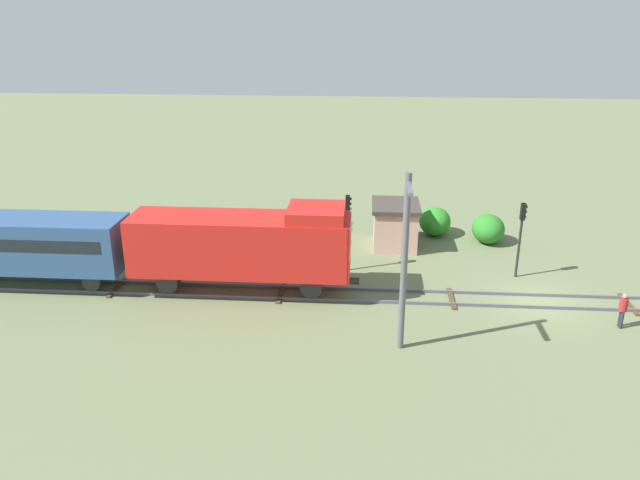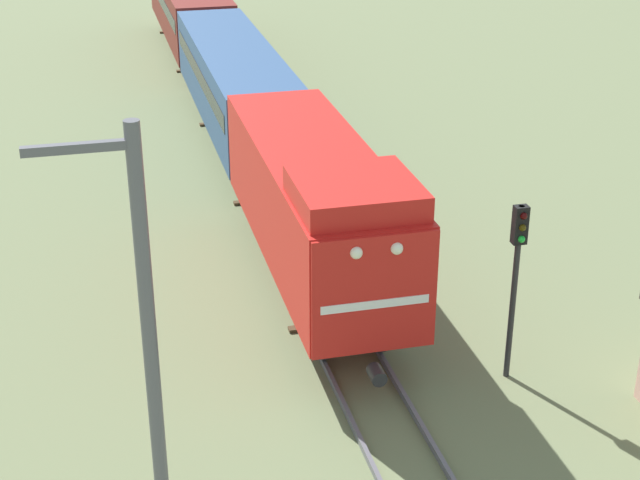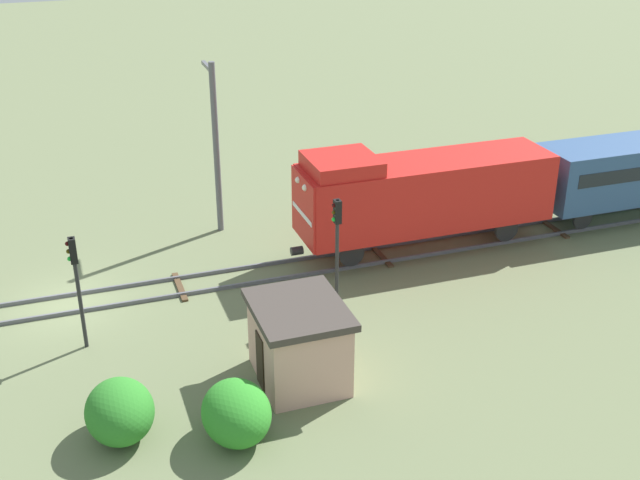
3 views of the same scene
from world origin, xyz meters
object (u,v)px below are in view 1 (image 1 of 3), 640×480
(catenary_mast, at_px, (405,260))
(relay_hut, at_px, (395,225))
(traffic_signal_near, at_px, (521,226))
(worker_near_track, at_px, (623,308))
(traffic_signal_mid, at_px, (348,219))
(locomotive, at_px, (244,243))

(catenary_mast, height_order, relay_hut, catenary_mast)
(traffic_signal_near, bearing_deg, worker_near_track, -147.75)
(traffic_signal_near, bearing_deg, traffic_signal_mid, 88.77)
(locomotive, distance_m, relay_hut, 11.01)
(traffic_signal_near, relative_size, traffic_signal_mid, 0.96)
(traffic_signal_near, xyz_separation_m, traffic_signal_mid, (0.20, 9.34, 0.11))
(traffic_signal_mid, bearing_deg, locomotive, 123.60)
(locomotive, distance_m, catenary_mast, 9.35)
(relay_hut, bearing_deg, traffic_signal_near, -123.42)
(traffic_signal_near, xyz_separation_m, worker_near_track, (-5.60, -3.53, -1.93))
(locomotive, bearing_deg, traffic_signal_mid, -56.40)
(locomotive, xyz_separation_m, catenary_mast, (-5.06, -7.74, 1.38))
(traffic_signal_mid, xyz_separation_m, relay_hut, (4.10, -2.82, -1.65))
(traffic_signal_mid, height_order, worker_near_track, traffic_signal_mid)
(relay_hut, bearing_deg, catenary_mast, 179.09)
(traffic_signal_near, distance_m, traffic_signal_mid, 9.34)
(worker_near_track, relative_size, relay_hut, 0.49)
(locomotive, height_order, traffic_signal_mid, locomotive)
(traffic_signal_mid, relative_size, catenary_mast, 0.56)
(traffic_signal_near, height_order, relay_hut, traffic_signal_near)
(locomotive, height_order, traffic_signal_near, locomotive)
(traffic_signal_near, bearing_deg, relay_hut, 56.58)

